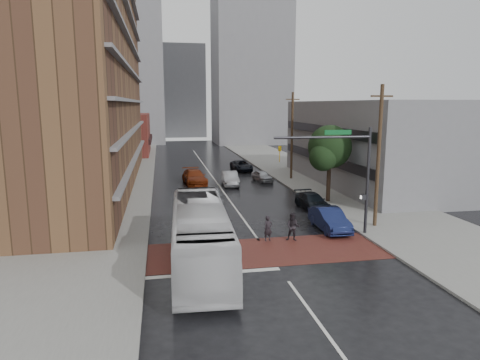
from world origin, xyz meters
name	(u,v)px	position (x,y,z in m)	size (l,w,h in m)	color
ground	(269,254)	(0.00, 0.00, 0.00)	(160.00, 160.00, 0.00)	black
crosswalk	(267,251)	(0.00, 0.50, 0.01)	(14.00, 5.00, 0.02)	brown
sidewalk_west	(112,183)	(-11.50, 25.00, 0.07)	(9.00, 90.00, 0.15)	gray
sidewalk_east	(310,177)	(11.50, 25.00, 0.07)	(9.00, 90.00, 0.15)	gray
apartment_block	(78,51)	(-14.00, 24.00, 14.00)	(10.00, 44.00, 28.00)	brown
storefront_west	(126,134)	(-12.00, 54.00, 3.50)	(8.00, 16.00, 7.00)	maroon
building_east	(371,143)	(16.50, 20.00, 4.50)	(11.00, 26.00, 9.00)	gray
distant_tower_west	(122,71)	(-14.00, 78.00, 16.00)	(18.00, 16.00, 32.00)	gray
distant_tower_east	(251,61)	(14.00, 72.00, 18.00)	(16.00, 14.00, 36.00)	gray
distant_tower_center	(182,92)	(0.00, 95.00, 12.00)	(12.00, 10.00, 24.00)	gray
street_tree	(330,150)	(8.52, 12.03, 4.73)	(4.20, 4.10, 6.90)	#332319
signal_mast	(348,166)	(5.85, 2.50, 4.73)	(6.50, 0.30, 7.20)	#2D2D33
utility_pole_near	(379,156)	(8.80, 4.00, 5.14)	(1.60, 0.26, 10.00)	#473321
utility_pole_far	(292,135)	(8.80, 24.00, 5.14)	(1.60, 0.26, 10.00)	#473321
transit_bus	(200,235)	(-4.07, -1.00, 1.70)	(2.86, 12.22, 3.40)	silver
pedestrian_a	(268,229)	(0.57, 2.41, 0.83)	(0.60, 0.40, 1.65)	black
pedestrian_b	(293,227)	(2.15, 2.15, 0.91)	(0.89, 0.69, 1.83)	black
car_travel_a	(212,197)	(-1.84, 12.58, 0.80)	(1.88, 4.67, 1.59)	#9A9CA1
car_travel_b	(230,179)	(1.20, 21.59, 0.75)	(1.60, 4.58, 1.51)	#A2A4AA
car_travel_c	(194,177)	(-2.51, 23.19, 0.79)	(2.21, 5.44, 1.58)	maroon
suv_travel	(241,166)	(4.35, 31.60, 0.68)	(2.26, 4.90, 1.36)	black
car_parked_near	(329,219)	(5.37, 4.00, 0.77)	(1.63, 4.68, 1.54)	#151D49
car_parked_mid	(312,201)	(6.30, 10.00, 0.66)	(1.84, 4.54, 1.32)	black
car_parked_far	(262,176)	(5.20, 23.41, 0.62)	(1.47, 3.66, 1.25)	#B1B3B9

